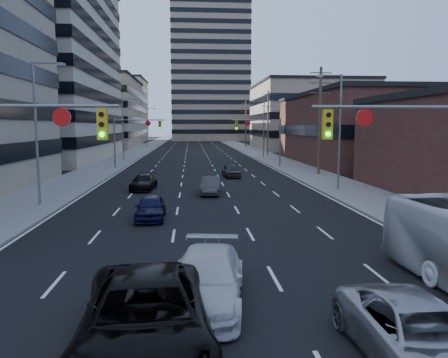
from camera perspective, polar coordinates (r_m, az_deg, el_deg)
name	(u,v)px	position (r m, az deg, el deg)	size (l,w,h in m)	color
road_surface	(194,142)	(138.06, -4.00, 4.83)	(18.00, 300.00, 0.02)	black
sidewalk_left	(157,142)	(138.46, -8.78, 4.80)	(5.00, 300.00, 0.15)	slate
sidewalk_right	(230,142)	(138.62, 0.78, 4.88)	(5.00, 300.00, 0.15)	slate
office_left_mid	(13,65)	(73.32, -25.88, 13.25)	(26.00, 34.00, 28.00)	#ADA089
office_left_far	(94,114)	(110.43, -16.60, 8.18)	(20.00, 30.00, 16.00)	gray
storefront_right_mid	(374,130)	(63.11, 19.03, 6.04)	(20.00, 30.00, 9.00)	#472119
office_right_far	(308,117)	(99.43, 10.86, 7.93)	(22.00, 28.00, 14.00)	gray
apartment_tower	(209,58)	(159.91, -1.91, 15.55)	(26.00, 26.00, 58.00)	gray
bg_block_left	(108,111)	(150.49, -14.90, 8.60)	(24.00, 24.00, 20.00)	#ADA089
bg_block_right	(294,123)	(141.85, 9.13, 7.24)	(22.00, 22.00, 12.00)	gray
signal_near_left	(7,148)	(17.24, -26.53, 3.66)	(6.59, 0.33, 6.00)	slate
signal_near_right	(413,146)	(18.06, 23.47, 3.94)	(6.59, 0.33, 6.00)	slate
signal_far_left	(134,133)	(53.39, -11.67, 5.96)	(6.09, 0.33, 6.00)	slate
signal_far_right	(261,132)	(53.67, 4.92, 6.08)	(6.09, 0.33, 6.00)	slate
utility_pole_block	(320,119)	(45.90, 12.40, 7.65)	(2.20, 0.28, 11.00)	#4C3D2D
utility_pole_midblock	(268,122)	(75.13, 5.76, 7.44)	(2.20, 0.28, 11.00)	#4C3D2D
utility_pole_distant	(246,123)	(104.80, 2.86, 7.32)	(2.20, 0.28, 11.00)	#4C3D2D
streetlight_left_near	(39,127)	(29.49, -23.06, 6.32)	(2.03, 0.22, 9.00)	slate
streetlight_left_mid	(124,126)	(63.66, -12.94, 6.74)	(2.03, 0.22, 9.00)	slate
streetlight_left_far	(148,126)	(98.41, -9.92, 6.83)	(2.03, 0.22, 9.00)	slate
streetlight_right_near	(338,126)	(34.85, 14.65, 6.66)	(2.03, 0.22, 9.00)	slate
streetlight_right_far	(263,126)	(68.90, 5.10, 6.90)	(2.03, 0.22, 9.00)	slate
black_pickup	(146,318)	(10.31, -10.21, -17.40)	(2.87, 6.23, 1.73)	black
white_van	(206,279)	(12.82, -2.31, -12.91)	(2.08, 5.11, 1.48)	silver
silver_suv	(421,336)	(10.57, 24.32, -18.23)	(2.34, 5.08, 1.41)	#9E9FA3
sedan_blue	(151,208)	(24.24, -9.57, -3.70)	(1.55, 3.85, 1.31)	black
sedan_grey_center	(211,186)	(32.64, -1.74, -0.86)	(1.39, 3.98, 1.31)	#363538
sedan_black_far	(144,182)	(35.43, -10.45, -0.42)	(1.73, 4.25, 1.23)	black
sedan_grey_right	(231,171)	(43.42, 0.93, 1.08)	(1.54, 3.83, 1.31)	#2E2E30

